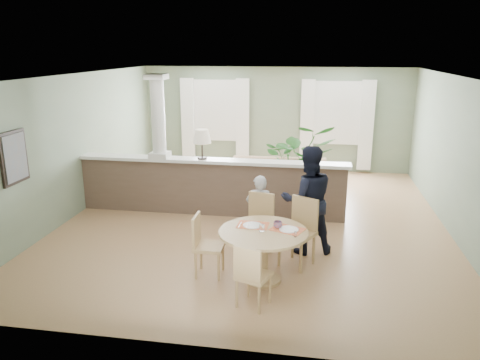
% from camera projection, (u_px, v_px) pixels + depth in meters
% --- Properties ---
extents(ground, '(8.00, 8.00, 0.00)m').
position_uv_depth(ground, '(255.00, 220.00, 8.94)').
color(ground, tan).
rests_on(ground, ground).
extents(room_shell, '(7.02, 8.02, 2.71)m').
position_uv_depth(room_shell, '(258.00, 121.00, 9.05)').
color(room_shell, gray).
rests_on(room_shell, ground).
extents(pony_wall, '(5.32, 0.38, 2.70)m').
position_uv_depth(pony_wall, '(206.00, 179.00, 9.09)').
color(pony_wall, brown).
rests_on(pony_wall, ground).
extents(sofa, '(2.78, 1.19, 0.80)m').
position_uv_depth(sofa, '(278.00, 179.00, 10.25)').
color(sofa, '#8F664E').
rests_on(sofa, ground).
extents(houseplant, '(1.79, 1.64, 1.67)m').
position_uv_depth(houseplant, '(298.00, 161.00, 9.99)').
color(houseplant, '#2B6528').
rests_on(houseplant, ground).
extents(dining_table, '(1.23, 1.23, 0.84)m').
position_uv_depth(dining_table, '(264.00, 241.00, 6.46)').
color(dining_table, tan).
rests_on(dining_table, ground).
extents(chair_far_boy, '(0.53, 0.53, 0.98)m').
position_uv_depth(chair_far_boy, '(259.00, 221.00, 7.34)').
color(chair_far_boy, tan).
rests_on(chair_far_boy, ground).
extents(chair_far_man, '(0.63, 0.63, 1.02)m').
position_uv_depth(chair_far_man, '(300.00, 228.00, 7.00)').
color(chair_far_man, tan).
rests_on(chair_far_man, ground).
extents(chair_near, '(0.49, 0.49, 0.85)m').
position_uv_depth(chair_near, '(251.00, 274.00, 5.79)').
color(chair_near, tan).
rests_on(chair_near, ground).
extents(chair_side, '(0.41, 0.41, 0.90)m').
position_uv_depth(chair_side, '(204.00, 242.00, 6.66)').
color(chair_side, tan).
rests_on(chair_side, ground).
extents(child_person, '(0.45, 0.31, 1.22)m').
position_uv_depth(child_person, '(259.00, 211.00, 7.59)').
color(child_person, '#ABACB1').
rests_on(child_person, ground).
extents(man_person, '(0.98, 0.85, 1.74)m').
position_uv_depth(man_person, '(308.00, 200.00, 7.33)').
color(man_person, black).
rests_on(man_person, ground).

